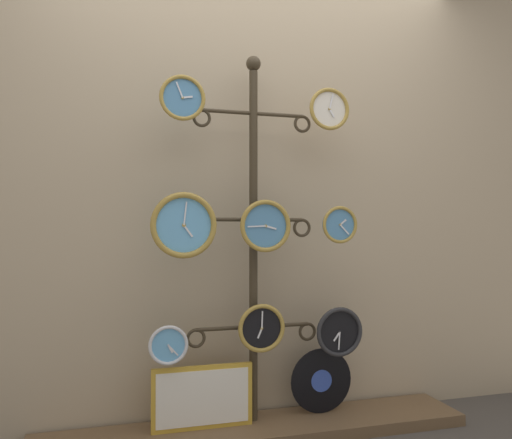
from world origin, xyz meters
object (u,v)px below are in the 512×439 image
clock_bottom_left (168,345)px  picture_frame (203,397)px  display_stand (253,282)px  clock_top_right (329,109)px  clock_middle_left (184,225)px  clock_bottom_right (339,332)px  vinyl_record (321,381)px  clock_top_left (182,98)px  clock_middle_center (265,226)px  clock_middle_right (339,225)px  clock_bottom_center (261,328)px

clock_bottom_left → picture_frame: 0.32m
clock_bottom_left → picture_frame: bearing=8.8°
display_stand → clock_top_right: display_stand is taller
clock_middle_left → clock_bottom_right: (0.81, 0.00, -0.55)m
clock_bottom_right → picture_frame: clock_bottom_right is taller
display_stand → vinyl_record: (0.37, -0.01, -0.54)m
clock_top_left → clock_middle_center: (0.42, 0.01, -0.62)m
display_stand → clock_middle_right: (0.44, -0.11, 0.30)m
clock_bottom_center → clock_middle_left: bearing=-176.4°
clock_top_left → clock_bottom_right: size_ratio=0.87×
clock_top_left → clock_top_right: bearing=0.6°
clock_top_right → clock_bottom_center: clock_top_right is taller
clock_bottom_right → vinyl_record: clock_bottom_right is taller
clock_middle_center → vinyl_record: 0.90m
display_stand → picture_frame: bearing=-170.0°
clock_bottom_left → clock_bottom_center: bearing=-0.9°
display_stand → clock_bottom_center: size_ratio=7.99×
clock_middle_center → picture_frame: (-0.31, 0.03, -0.84)m
clock_bottom_center → clock_middle_right: bearing=-3.6°
display_stand → clock_top_left: size_ratio=8.68×
clock_top_left → clock_top_right: size_ratio=1.00×
clock_middle_left → vinyl_record: clock_middle_left is taller
clock_top_right → clock_bottom_right: size_ratio=0.87×
clock_top_right → clock_bottom_center: bearing=-179.4°
clock_bottom_right → display_stand: bearing=166.8°
clock_top_left → picture_frame: 1.47m
clock_top_right → clock_middle_left: 0.98m
clock_bottom_left → clock_bottom_right: clock_bottom_right is taller
clock_middle_left → clock_bottom_left: (-0.07, 0.03, -0.57)m
clock_middle_center → clock_top_right: bearing=0.3°
display_stand → clock_middle_left: display_stand is taller
clock_top_right → clock_bottom_right: 1.17m
vinyl_record → clock_middle_center: bearing=-168.2°
clock_top_right → clock_bottom_center: size_ratio=0.92×
display_stand → clock_bottom_right: 0.52m
clock_bottom_center → vinyl_record: 0.48m
clock_top_left → clock_middle_left: 0.62m
clock_middle_center → picture_frame: 0.90m
clock_bottom_center → clock_bottom_right: (0.42, -0.02, -0.04)m
clock_middle_right → clock_bottom_center: bearing=176.4°
clock_middle_left → clock_bottom_left: size_ratio=1.67×
clock_middle_center → clock_bottom_right: bearing=-3.2°
clock_middle_right → clock_top_right: bearing=145.8°
clock_middle_left → clock_middle_right: clock_middle_left is taller
clock_top_left → clock_bottom_left: 1.19m
clock_middle_right → clock_bottom_left: 1.05m
clock_middle_right → picture_frame: (-0.71, 0.06, -0.85)m
display_stand → clock_top_right: size_ratio=8.66×
vinyl_record → clock_bottom_center: bearing=-168.6°
clock_top_left → clock_bottom_left: (-0.06, 0.01, -1.19)m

